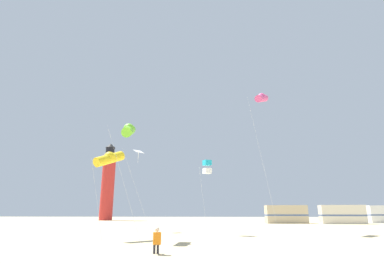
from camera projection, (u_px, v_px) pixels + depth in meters
kite_flyer_standing at (157, 240)px, 13.23m from camera, size 0.42×0.55×1.16m
kite_box_cyan at (207, 167)px, 25.64m from camera, size 1.10×1.10×6.12m
kite_tube_rainbow at (262, 98)px, 29.29m from camera, size 2.33×2.72×13.32m
kite_tube_lime at (129, 130)px, 21.13m from camera, size 2.49×2.72×8.10m
kite_diamond_white at (138, 154)px, 30.19m from camera, size 2.91×2.36×7.96m
kite_tube_gold at (109, 158)px, 21.57m from camera, size 2.13×2.51×6.25m
lighthouse_distant at (108, 183)px, 65.54m from camera, size 2.80×2.80×16.80m
rv_van_tan at (286, 214)px, 47.84m from camera, size 6.52×2.56×2.80m
rv_van_cream at (342, 214)px, 46.01m from camera, size 6.61×2.85×2.80m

